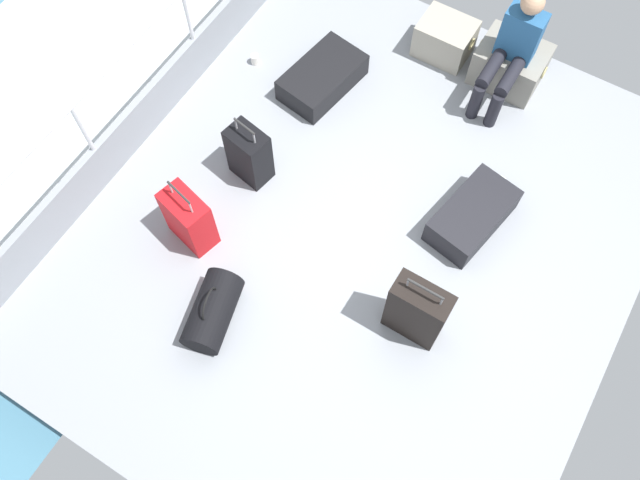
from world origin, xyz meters
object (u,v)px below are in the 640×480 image
at_px(cargo_crate_1, 510,64).
at_px(suitcase_3, 189,219).
at_px(suitcase_4, 322,77).
at_px(suitcase_0, 249,154).
at_px(duffel_bag, 213,311).
at_px(passenger_seated, 513,49).
at_px(suitcase_1, 472,216).
at_px(cargo_crate_0, 445,38).
at_px(suitcase_2, 417,311).
at_px(paper_cup, 255,59).

height_order(cargo_crate_1, suitcase_3, suitcase_3).
relative_size(suitcase_3, suitcase_4, 0.83).
height_order(suitcase_0, duffel_bag, suitcase_0).
xyz_separation_m(passenger_seated, suitcase_4, (-1.44, -0.80, -0.46)).
relative_size(cargo_crate_1, suitcase_1, 0.77).
xyz_separation_m(cargo_crate_0, suitcase_2, (1.05, -2.64, 0.16)).
bearing_deg(duffel_bag, suitcase_4, 100.97).
xyz_separation_m(suitcase_0, suitcase_3, (-0.07, -0.76, -0.00)).
xyz_separation_m(cargo_crate_0, suitcase_0, (-0.82, -2.11, 0.10)).
xyz_separation_m(suitcase_1, suitcase_2, (0.01, -1.07, 0.21)).
height_order(passenger_seated, suitcase_0, passenger_seated).
distance_m(cargo_crate_1, suitcase_0, 2.59).
distance_m(cargo_crate_1, suitcase_3, 3.28).
height_order(suitcase_4, paper_cup, suitcase_4).
bearing_deg(suitcase_4, cargo_crate_1, 34.14).
xyz_separation_m(suitcase_4, paper_cup, (-0.70, -0.09, -0.07)).
height_order(cargo_crate_0, suitcase_2, suitcase_2).
xyz_separation_m(passenger_seated, duffel_bag, (-0.97, -3.22, -0.42)).
bearing_deg(cargo_crate_0, suitcase_2, -68.29).
bearing_deg(paper_cup, cargo_crate_1, 26.61).
bearing_deg(cargo_crate_0, suitcase_3, -107.26).
distance_m(cargo_crate_0, cargo_crate_1, 0.66).
xyz_separation_m(suitcase_2, suitcase_4, (-1.83, 1.67, -0.23)).
bearing_deg(paper_cup, suitcase_3, -71.91).
bearing_deg(suitcase_1, suitcase_3, -146.15).
bearing_deg(suitcase_0, cargo_crate_0, 68.75).
bearing_deg(suitcase_1, paper_cup, 168.52).
relative_size(suitcase_0, paper_cup, 7.00).
bearing_deg(passenger_seated, suitcase_1, -74.70).
bearing_deg(passenger_seated, suitcase_0, -127.35).
relative_size(passenger_seated, suitcase_4, 1.26).
height_order(cargo_crate_1, duffel_bag, duffel_bag).
bearing_deg(duffel_bag, passenger_seated, 73.18).
relative_size(suitcase_3, paper_cup, 7.22).
xyz_separation_m(passenger_seated, suitcase_2, (0.39, -2.47, -0.23)).
height_order(cargo_crate_1, suitcase_4, cargo_crate_1).
bearing_deg(suitcase_0, suitcase_1, 16.00).
distance_m(suitcase_3, duffel_bag, 0.79).
bearing_deg(paper_cup, suitcase_0, -57.63).
relative_size(cargo_crate_1, suitcase_4, 0.75).
bearing_deg(cargo_crate_0, cargo_crate_1, 1.38).
bearing_deg(cargo_crate_0, suitcase_0, -111.25).
xyz_separation_m(suitcase_0, suitcase_2, (1.87, -0.53, 0.06)).
relative_size(passenger_seated, suitcase_3, 1.52).
bearing_deg(suitcase_4, cargo_crate_0, 50.87).
relative_size(cargo_crate_1, passenger_seated, 0.59).
xyz_separation_m(cargo_crate_0, paper_cup, (-1.48, -1.06, -0.13)).
height_order(passenger_seated, suitcase_2, passenger_seated).
height_order(suitcase_1, duffel_bag, duffel_bag).
bearing_deg(cargo_crate_1, passenger_seated, -90.00).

